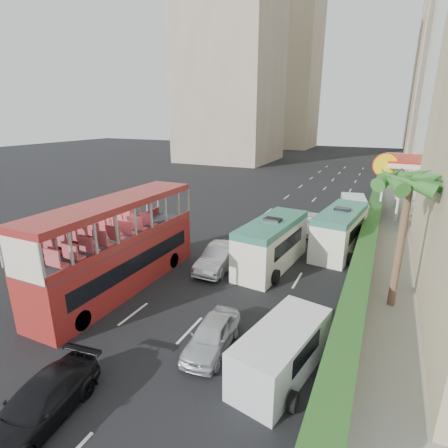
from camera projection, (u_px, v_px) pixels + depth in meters
The scene contains 18 objects.
ground_plane at pixel (217, 311), 17.39m from camera, with size 200.00×200.00×0.00m, color black.
double_decker_bus at pixel (118, 245), 19.05m from camera, with size 2.50×11.00×5.06m, color maroon.
car_silver_lane_a at pixel (220, 268), 22.18m from camera, with size 1.61×4.62×1.52m, color silver.
car_silver_lane_b at pixel (212, 348), 14.61m from camera, with size 1.54×3.82×1.30m, color silver.
car_black at pixel (43, 420), 11.19m from camera, with size 1.80×4.42×1.28m, color black.
van_asset at pixel (308, 231), 29.33m from camera, with size 2.33×5.05×1.40m, color silver.
minibus_near at pixel (272, 244), 22.09m from camera, with size 2.28×6.85×3.04m, color silver.
minibus_far at pixel (340, 231), 24.59m from camera, with size 2.27×6.80×3.01m, color silver.
panel_van_near at pixel (282, 351), 12.94m from camera, with size 1.92×4.80×1.92m, color silver.
panel_van_far at pixel (353, 209), 31.92m from camera, with size 2.07×5.17×2.07m, color silver.
sidewalk at pixel (406, 210), 35.31m from camera, with size 6.00×120.00×0.18m, color #99968C.
kerb_wall at pixel (370, 233), 26.76m from camera, with size 0.30×44.00×1.00m, color silver.
hedge at pixel (371, 222), 26.51m from camera, with size 1.10×44.00×0.70m, color #2D6626.
palm_tree at pixel (400, 245), 16.67m from camera, with size 0.36×0.36×6.40m, color brown.
shell_station at pixel (423, 189), 32.38m from camera, with size 6.50×8.00×5.50m, color silver.
tower_far_b at pixel (443, 73), 94.32m from camera, with size 14.00×14.00×40.00m, color tan.
tower_left_a at pixel (231, 23), 66.79m from camera, with size 18.00×18.00×52.00m, color tan.
tower_left_b at pixel (288, 63), 97.11m from camera, with size 16.00×16.00×46.00m, color tan.
Camera 1 is at (6.79, -13.69, 9.35)m, focal length 28.00 mm.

